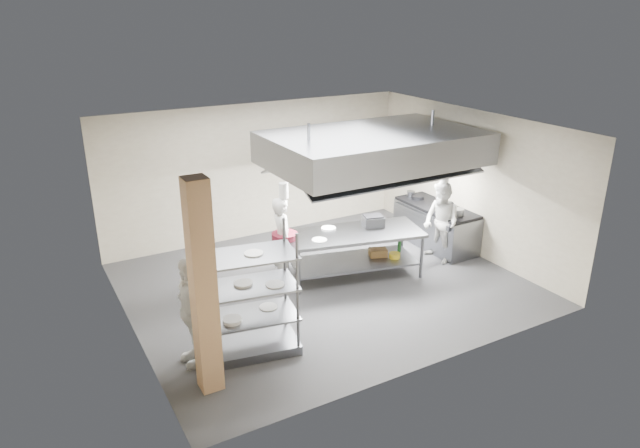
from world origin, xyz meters
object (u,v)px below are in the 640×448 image
cooking_range (435,227)px  griddle (373,221)px  chef_head (283,241)px  pass_rack (252,293)px  chef_plating (192,311)px  stockpot (440,206)px  island (354,254)px  chef_line (441,223)px

cooking_range → griddle: griddle is taller
chef_head → cooking_range: bearing=-78.0°
pass_rack → chef_head: pass_rack is taller
chef_plating → chef_head: bearing=123.5°
griddle → stockpot: griddle is taller
pass_rack → chef_head: (1.39, 1.83, -0.13)m
chef_head → stockpot: (3.59, -0.20, 0.14)m
island → pass_rack: pass_rack is taller
pass_rack → chef_line: 4.77m
cooking_range → chef_line: (-0.48, -0.70, 0.41)m
pass_rack → chef_plating: pass_rack is taller
island → griddle: bearing=23.4°
chef_head → stockpot: bearing=-81.7°
chef_line → stockpot: bearing=146.0°
griddle → chef_head: bearing=-173.4°
chef_line → cooking_range: bearing=148.9°
island → pass_rack: (-2.72, -1.44, 0.53)m
griddle → chef_line: bearing=1.9°
stockpot → island: bearing=-175.2°
pass_rack → chef_head: size_ratio=1.15×
island → chef_plating: 3.82m
chef_plating → griddle: size_ratio=4.24×
chef_line → griddle: size_ratio=4.20×
chef_line → stockpot: (0.36, 0.47, 0.16)m
island → cooking_range: (2.39, 0.42, -0.04)m
pass_rack → griddle: (3.20, 1.53, 0.03)m
chef_plating → pass_rack: bearing=76.7°
cooking_range → griddle: (-1.90, -0.34, 0.59)m
chef_plating → griddle: chef_plating is taller
stockpot → chef_line: bearing=-127.5°
island → stockpot: stockpot is taller
island → pass_rack: size_ratio=1.32×
pass_rack → stockpot: size_ratio=7.06×
griddle → stockpot: (1.78, 0.11, -0.01)m
pass_rack → cooking_range: size_ratio=0.98×
chef_line → griddle: (-1.42, 0.36, 0.17)m
chef_plating → griddle: bearing=105.6°
island → stockpot: (2.26, 0.19, 0.54)m
chef_plating → island: bearing=106.7°
island → pass_rack: bearing=-138.8°
pass_rack → chef_head: bearing=63.0°
stockpot → chef_head: bearing=176.8°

